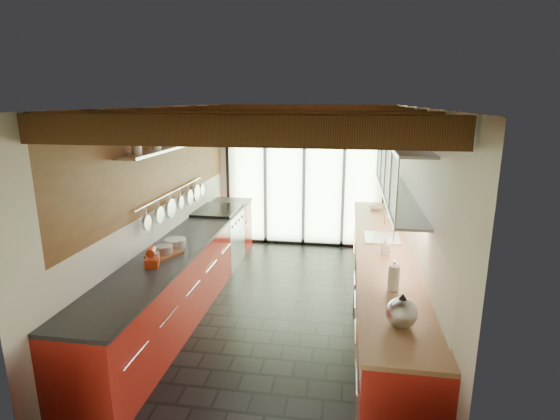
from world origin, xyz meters
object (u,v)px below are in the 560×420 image
object	(u,v)px
kettle	(402,311)
soap_bottle	(386,246)
paper_towel	(394,278)
stand_mixer	(153,258)
bowl	(375,208)

from	to	relation	value
kettle	soap_bottle	bearing A→B (deg)	90.00
paper_towel	stand_mixer	bearing A→B (deg)	174.58
soap_bottle	bowl	xyz separation A→B (m)	(0.00, 2.16, -0.08)
paper_towel	bowl	world-z (taller)	paper_towel
bowl	kettle	bearing A→B (deg)	-90.00
stand_mixer	soap_bottle	distance (m)	2.65
kettle	stand_mixer	bearing A→B (deg)	159.96
stand_mixer	bowl	distance (m)	3.87
stand_mixer	kettle	xyz separation A→B (m)	(2.54, -0.93, 0.04)
kettle	bowl	distance (m)	3.85
bowl	soap_bottle	bearing A→B (deg)	-90.00
stand_mixer	bowl	xyz separation A→B (m)	(2.54, 2.92, -0.06)
stand_mixer	paper_towel	size ratio (longest dim) A/B	0.91
kettle	bowl	world-z (taller)	kettle
stand_mixer	paper_towel	distance (m)	2.55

